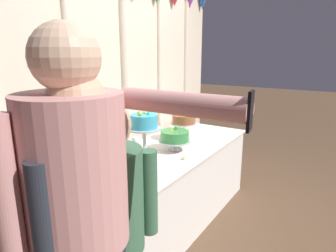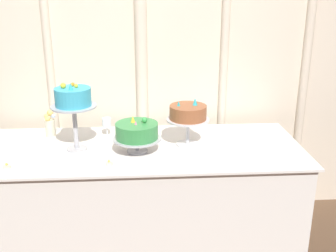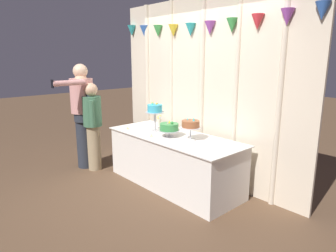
% 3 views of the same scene
% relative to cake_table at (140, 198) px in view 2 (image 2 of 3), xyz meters
% --- Properties ---
extents(draped_curtain, '(3.53, 0.16, 2.71)m').
position_rel_cake_table_xyz_m(draped_curtain, '(-0.02, 0.55, 1.06)').
color(draped_curtain, beige).
rests_on(draped_curtain, ground_plane).
extents(cake_table, '(2.12, 0.83, 0.75)m').
position_rel_cake_table_xyz_m(cake_table, '(0.00, 0.00, 0.00)').
color(cake_table, white).
rests_on(cake_table, ground_plane).
extents(cake_display_leftmost, '(0.28, 0.28, 0.45)m').
position_rel_cake_table_xyz_m(cake_display_leftmost, '(-0.40, -0.02, 0.70)').
color(cake_display_leftmost, '#B2B2B7').
rests_on(cake_display_leftmost, cake_table).
extents(cake_display_center, '(0.30, 0.30, 0.23)m').
position_rel_cake_table_xyz_m(cake_display_center, '(-0.01, -0.08, 0.51)').
color(cake_display_center, '#B2B2B7').
rests_on(cake_display_center, cake_table).
extents(cake_display_rightmost, '(0.28, 0.28, 0.32)m').
position_rel_cake_table_xyz_m(cake_display_rightmost, '(0.32, 0.01, 0.58)').
color(cake_display_rightmost, silver).
rests_on(cake_display_rightmost, cake_table).
extents(wine_glass, '(0.06, 0.06, 0.13)m').
position_rel_cake_table_xyz_m(wine_glass, '(-0.22, 0.22, 0.47)').
color(wine_glass, silver).
rests_on(wine_glass, cake_table).
extents(flower_vase, '(0.08, 0.07, 0.19)m').
position_rel_cake_table_xyz_m(flower_vase, '(-0.61, 0.25, 0.46)').
color(flower_vase, beige).
rests_on(flower_vase, cake_table).
extents(tealight_far_left, '(0.05, 0.05, 0.03)m').
position_rel_cake_table_xyz_m(tealight_far_left, '(-0.76, -0.27, 0.38)').
color(tealight_far_left, beige).
rests_on(tealight_far_left, cake_table).
extents(tealight_near_left, '(0.04, 0.04, 0.03)m').
position_rel_cake_table_xyz_m(tealight_near_left, '(-0.17, -0.27, 0.39)').
color(tealight_near_left, beige).
rests_on(tealight_near_left, cake_table).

